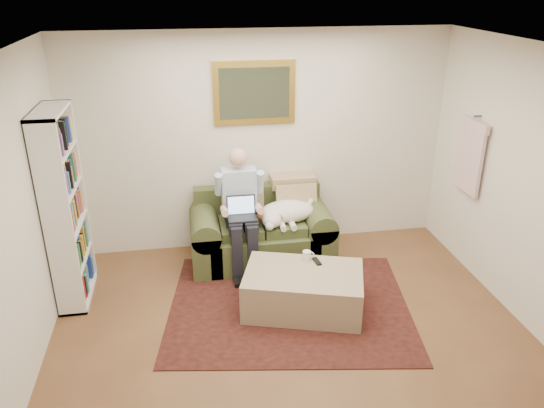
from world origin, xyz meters
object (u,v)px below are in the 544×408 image
object	(u,v)px
laptop	(242,212)
sofa	(261,237)
seated_man	(241,212)
ottoman	(303,291)
coffee_mug	(307,256)
bookshelf	(65,209)
sleeping_dog	(287,211)

from	to	relation	value
laptop	sofa	bearing A→B (deg)	41.02
seated_man	sofa	bearing A→B (deg)	31.45
ottoman	coffee_mug	size ratio (longest dim) A/B	11.62
seated_man	bookshelf	distance (m)	1.84
laptop	sleeping_dog	xyz separation A→B (m)	(0.54, 0.13, -0.10)
sofa	ottoman	bearing A→B (deg)	-76.86
sleeping_dog	coffee_mug	world-z (taller)	sleeping_dog
bookshelf	ottoman	bearing A→B (deg)	-15.96
sofa	seated_man	size ratio (longest dim) A/B	1.19
sofa	laptop	world-z (taller)	laptop
sleeping_dog	sofa	bearing A→B (deg)	164.26
laptop	bookshelf	size ratio (longest dim) A/B	0.16
sofa	sleeping_dog	world-z (taller)	sofa
seated_man	ottoman	distance (m)	1.18
sofa	sleeping_dog	bearing A→B (deg)	-15.74
sofa	laptop	xyz separation A→B (m)	(-0.25, -0.21, 0.44)
seated_man	bookshelf	size ratio (longest dim) A/B	0.69
sofa	ottoman	distance (m)	1.14
sleeping_dog	bookshelf	world-z (taller)	bookshelf
sofa	coffee_mug	size ratio (longest dim) A/B	16.43
laptop	ottoman	bearing A→B (deg)	-60.49
seated_man	sleeping_dog	size ratio (longest dim) A/B	2.04
sofa	coffee_mug	bearing A→B (deg)	-68.29
sofa	bookshelf	size ratio (longest dim) A/B	0.82
seated_man	coffee_mug	distance (m)	0.95
sleeping_dog	bookshelf	xyz separation A→B (m)	(-2.33, -0.37, 0.37)
ottoman	sleeping_dog	bearing A→B (deg)	87.95
bookshelf	laptop	bearing A→B (deg)	7.49
sofa	seated_man	xyz separation A→B (m)	(-0.25, -0.15, 0.41)
ottoman	sofa	bearing A→B (deg)	103.14
laptop	bookshelf	xyz separation A→B (m)	(-1.79, -0.24, 0.28)
ottoman	coffee_mug	xyz separation A→B (m)	(0.09, 0.24, 0.26)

